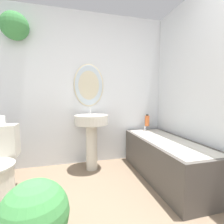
# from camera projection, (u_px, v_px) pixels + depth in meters

# --- Properties ---
(wall_back) EXTENTS (2.73, 0.36, 2.40)m
(wall_back) POSITION_uv_depth(u_px,v_px,m) (79.00, 84.00, 2.57)
(wall_back) COLOR silver
(wall_back) RESTS_ON ground_plane
(wall_right) EXTENTS (0.06, 2.38, 2.40)m
(wall_right) POSITION_uv_depth(u_px,v_px,m) (213.00, 86.00, 1.84)
(wall_right) COLOR silver
(wall_right) RESTS_ON ground_plane
(pedestal_sink) EXTENTS (0.49, 0.49, 0.92)m
(pedestal_sink) POSITION_uv_depth(u_px,v_px,m) (92.00, 130.00, 2.39)
(pedestal_sink) COLOR beige
(pedestal_sink) RESTS_ON ground_plane
(bathtub) EXTENTS (0.61, 1.48, 0.59)m
(bathtub) POSITION_uv_depth(u_px,v_px,m) (166.00, 158.00, 2.17)
(bathtub) COLOR #4C4742
(bathtub) RESTS_ON ground_plane
(shampoo_bottle) EXTENTS (0.08, 0.08, 0.20)m
(shampoo_bottle) POSITION_uv_depth(u_px,v_px,m) (147.00, 121.00, 2.75)
(shampoo_bottle) COLOR #DB6633
(shampoo_bottle) RESTS_ON bathtub
(potted_plant) EXTENTS (0.43, 0.43, 0.56)m
(potted_plant) POSITION_uv_depth(u_px,v_px,m) (35.00, 220.00, 1.02)
(potted_plant) COLOR #47474C
(potted_plant) RESTS_ON ground_plane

